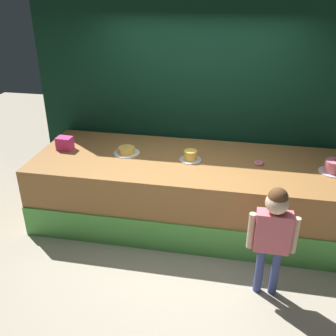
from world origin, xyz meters
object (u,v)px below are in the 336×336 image
(donut, at_px, (259,163))
(cake_left, at_px, (127,151))
(pink_box, at_px, (65,143))
(cake_center, at_px, (190,156))
(cake_right, at_px, (333,167))
(child_figure, at_px, (273,228))

(donut, relative_size, cake_left, 0.34)
(pink_box, distance_m, cake_center, 1.65)
(donut, bearing_deg, cake_left, 179.53)
(pink_box, height_order, donut, pink_box)
(cake_right, bearing_deg, cake_center, 179.40)
(donut, xyz_separation_m, cake_right, (0.82, -0.05, 0.05))
(donut, xyz_separation_m, cake_left, (-1.65, 0.01, 0.02))
(cake_left, height_order, cake_right, cake_right)
(pink_box, xyz_separation_m, cake_right, (3.29, -0.04, -0.02))
(pink_box, distance_m, cake_left, 0.83)
(child_figure, relative_size, cake_center, 4.46)
(cake_left, bearing_deg, cake_right, -1.46)
(donut, relative_size, cake_center, 0.42)
(pink_box, xyz_separation_m, cake_center, (1.65, -0.02, -0.03))
(donut, bearing_deg, cake_center, -177.78)
(child_figure, distance_m, donut, 1.18)
(child_figure, relative_size, cake_right, 3.97)
(child_figure, height_order, cake_left, child_figure)
(child_figure, distance_m, cake_center, 1.49)
(pink_box, height_order, cake_left, pink_box)
(child_figure, height_order, cake_right, child_figure)
(pink_box, distance_m, donut, 2.47)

